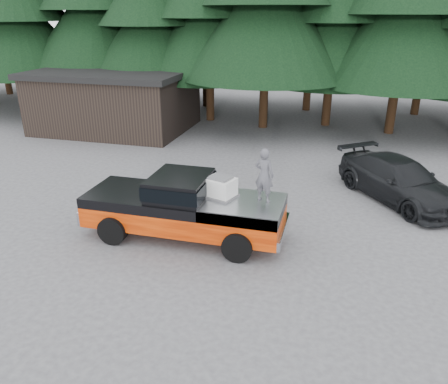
% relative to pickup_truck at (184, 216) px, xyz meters
% --- Properties ---
extents(ground, '(120.00, 120.00, 0.00)m').
position_rel_pickup_truck_xyz_m(ground, '(0.84, -0.68, -0.67)').
color(ground, '#49494B').
rests_on(ground, ground).
extents(pickup_truck, '(6.00, 2.04, 1.33)m').
position_rel_pickup_truck_xyz_m(pickup_truck, '(0.00, 0.00, 0.00)').
color(pickup_truck, '#EA4B0B').
rests_on(pickup_truck, ground).
extents(truck_cab, '(1.66, 1.90, 0.59)m').
position_rel_pickup_truck_xyz_m(truck_cab, '(-0.10, 0.00, 0.96)').
color(truck_cab, black).
rests_on(truck_cab, pickup_truck).
extents(air_compressor, '(0.95, 0.86, 0.54)m').
position_rel_pickup_truck_xyz_m(air_compressor, '(1.07, 0.16, 0.93)').
color(air_compressor, silver).
rests_on(air_compressor, pickup_truck).
extents(man_on_bed, '(0.64, 0.52, 1.54)m').
position_rel_pickup_truck_xyz_m(man_on_bed, '(2.31, 0.19, 1.43)').
color(man_on_bed, '#4C4C53').
rests_on(man_on_bed, pickup_truck).
extents(parked_car, '(4.71, 5.30, 1.48)m').
position_rel_pickup_truck_xyz_m(parked_car, '(6.39, 4.58, 0.07)').
color(parked_car, black).
rests_on(parked_car, ground).
extents(utility_building, '(8.40, 6.40, 3.30)m').
position_rel_pickup_truck_xyz_m(utility_building, '(-8.16, 11.32, 1.00)').
color(utility_building, black).
rests_on(utility_building, ground).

